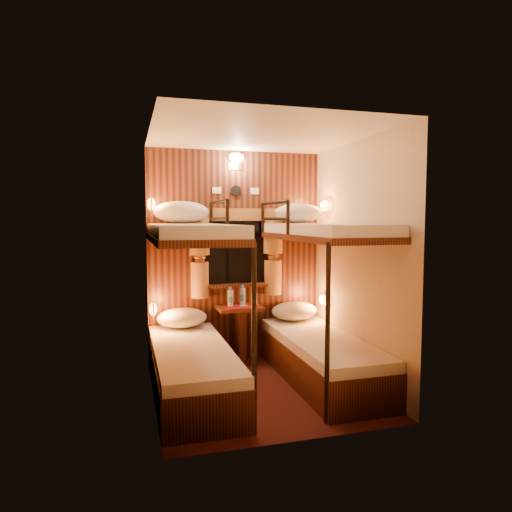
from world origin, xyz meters
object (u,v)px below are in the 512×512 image
object	(u,v)px
table	(240,327)
bottle_left	(230,298)
bottle_right	(242,297)
bunk_right	(321,326)
bunk_left	(192,335)

from	to	relation	value
table	bottle_left	size ratio (longest dim) A/B	2.95
table	bottle_right	distance (m)	0.34
table	bunk_right	bearing A→B (deg)	-50.33
bunk_right	table	xyz separation A→B (m)	(-0.65, 0.78, -0.14)
bunk_right	table	distance (m)	1.02
bunk_right	bottle_left	bearing A→B (deg)	134.18
table	bottle_left	bearing A→B (deg)	-178.00
bunk_left	table	bearing A→B (deg)	50.33
table	bottle_left	world-z (taller)	bottle_left
bunk_right	bottle_left	size ratio (longest dim) A/B	8.56
bunk_left	bottle_right	distance (m)	1.09
bunk_left	bottle_left	distance (m)	0.96
bunk_right	bunk_left	bearing A→B (deg)	180.00
bottle_left	bottle_right	bearing A→B (deg)	16.36
bottle_left	bunk_right	bearing A→B (deg)	-45.82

